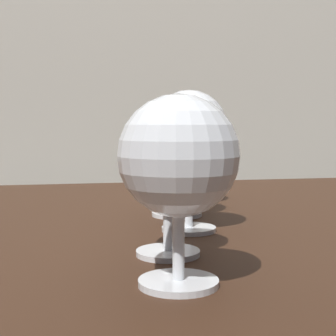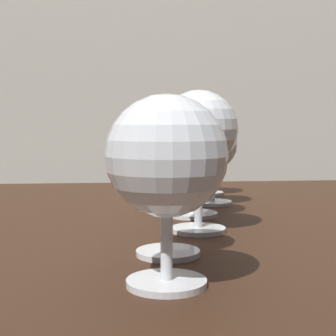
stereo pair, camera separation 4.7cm
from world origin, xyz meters
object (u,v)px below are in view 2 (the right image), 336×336
(wine_glass_port, at_px, (212,148))
(wine_glass_amber, at_px, (207,141))
(wine_glass_merlot, at_px, (168,162))
(wine_glass_chardonnay, at_px, (199,132))
(wine_glass_cabernet, at_px, (166,160))
(wine_glass_white, at_px, (193,144))

(wine_glass_port, distance_m, wine_glass_amber, 0.10)
(wine_glass_merlot, height_order, wine_glass_chardonnay, wine_glass_chardonnay)
(wine_glass_cabernet, height_order, wine_glass_merlot, wine_glass_cabernet)
(wine_glass_merlot, xyz_separation_m, wine_glass_port, (0.10, 0.29, -0.00))
(wine_glass_amber, bearing_deg, wine_glass_chardonnay, -101.77)
(wine_glass_amber, bearing_deg, wine_glass_port, -95.65)
(wine_glass_port, bearing_deg, wine_glass_amber, 84.35)
(wine_glass_chardonnay, height_order, wine_glass_port, wine_glass_chardonnay)
(wine_glass_cabernet, xyz_separation_m, wine_glass_chardonnay, (0.05, 0.19, 0.02))
(wine_glass_cabernet, xyz_separation_m, wine_glass_merlot, (0.01, 0.09, -0.01))
(wine_glass_merlot, relative_size, wine_glass_amber, 0.97)
(wine_glass_white, distance_m, wine_glass_amber, 0.20)
(wine_glass_chardonnay, relative_size, wine_glass_amber, 1.20)
(wine_glass_chardonnay, bearing_deg, wine_glass_white, 85.69)
(wine_glass_white, xyz_separation_m, wine_glass_port, (0.04, 0.09, -0.01))
(wine_glass_port, relative_size, wine_glass_amber, 0.96)
(wine_glass_merlot, distance_m, wine_glass_port, 0.31)
(wine_glass_merlot, relative_size, wine_glass_white, 0.89)
(wine_glass_cabernet, distance_m, wine_glass_chardonnay, 0.20)
(wine_glass_chardonnay, bearing_deg, wine_glass_cabernet, -105.89)
(wine_glass_chardonnay, xyz_separation_m, wine_glass_amber, (0.06, 0.29, -0.02))
(wine_glass_port, height_order, wine_glass_amber, wine_glass_amber)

